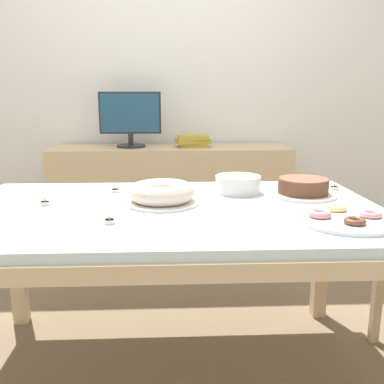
{
  "coord_description": "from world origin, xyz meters",
  "views": [
    {
      "loc": [
        0.01,
        -1.68,
        1.19
      ],
      "look_at": [
        0.09,
        0.0,
        0.81
      ],
      "focal_mm": 40.0,
      "sensor_mm": 36.0,
      "label": 1
    }
  ],
  "objects_px": {
    "cake_golden_bundt": "(162,194)",
    "tealight_centre": "(334,188)",
    "tealight_right_edge": "(45,203)",
    "tealight_left_edge": "(115,190)",
    "cake_chocolate_round": "(303,188)",
    "computer_monitor": "(130,120)",
    "pastry_platter": "(345,218)",
    "plate_stack": "(238,184)",
    "tealight_near_cakes": "(137,185)",
    "book_stack": "(193,141)",
    "tealight_near_front": "(109,221)"
  },
  "relations": [
    {
      "from": "cake_golden_bundt",
      "to": "tealight_centre",
      "type": "xyz_separation_m",
      "value": [
        0.82,
        0.24,
        -0.03
      ]
    },
    {
      "from": "tealight_right_edge",
      "to": "tealight_left_edge",
      "type": "xyz_separation_m",
      "value": [
        0.26,
        0.23,
        0.0
      ]
    },
    {
      "from": "cake_chocolate_round",
      "to": "tealight_left_edge",
      "type": "distance_m",
      "value": 0.86
    },
    {
      "from": "computer_monitor",
      "to": "tealight_right_edge",
      "type": "bearing_deg",
      "value": -100.57
    },
    {
      "from": "computer_monitor",
      "to": "pastry_platter",
      "type": "relative_size",
      "value": 1.16
    },
    {
      "from": "cake_chocolate_round",
      "to": "plate_stack",
      "type": "height_order",
      "value": "same"
    },
    {
      "from": "pastry_platter",
      "to": "cake_chocolate_round",
      "type": "bearing_deg",
      "value": 94.49
    },
    {
      "from": "pastry_platter",
      "to": "tealight_centre",
      "type": "relative_size",
      "value": 9.13
    },
    {
      "from": "tealight_right_edge",
      "to": "tealight_centre",
      "type": "relative_size",
      "value": 1.0
    },
    {
      "from": "computer_monitor",
      "to": "cake_golden_bundt",
      "type": "relative_size",
      "value": 1.37
    },
    {
      "from": "plate_stack",
      "to": "tealight_right_edge",
      "type": "xyz_separation_m",
      "value": [
        -0.83,
        -0.2,
        -0.03
      ]
    },
    {
      "from": "cake_chocolate_round",
      "to": "pastry_platter",
      "type": "bearing_deg",
      "value": -85.51
    },
    {
      "from": "cake_chocolate_round",
      "to": "cake_golden_bundt",
      "type": "distance_m",
      "value": 0.64
    },
    {
      "from": "tealight_centre",
      "to": "tealight_near_cakes",
      "type": "bearing_deg",
      "value": 174.29
    },
    {
      "from": "cake_chocolate_round",
      "to": "tealight_right_edge",
      "type": "distance_m",
      "value": 1.12
    },
    {
      "from": "book_stack",
      "to": "tealight_left_edge",
      "type": "bearing_deg",
      "value": -111.63
    },
    {
      "from": "plate_stack",
      "to": "tealight_centre",
      "type": "bearing_deg",
      "value": 5.3
    },
    {
      "from": "pastry_platter",
      "to": "tealight_left_edge",
      "type": "height_order",
      "value": "pastry_platter"
    },
    {
      "from": "tealight_near_front",
      "to": "tealight_left_edge",
      "type": "distance_m",
      "value": 0.51
    },
    {
      "from": "tealight_centre",
      "to": "computer_monitor",
      "type": "bearing_deg",
      "value": 135.9
    },
    {
      "from": "tealight_near_front",
      "to": "tealight_near_cakes",
      "type": "xyz_separation_m",
      "value": [
        0.05,
        0.61,
        0.0
      ]
    },
    {
      "from": "tealight_left_edge",
      "to": "cake_chocolate_round",
      "type": "bearing_deg",
      "value": -7.24
    },
    {
      "from": "cake_golden_bundt",
      "to": "plate_stack",
      "type": "distance_m",
      "value": 0.4
    },
    {
      "from": "computer_monitor",
      "to": "tealight_right_edge",
      "type": "distance_m",
      "value": 1.32
    },
    {
      "from": "computer_monitor",
      "to": "plate_stack",
      "type": "height_order",
      "value": "computer_monitor"
    },
    {
      "from": "tealight_right_edge",
      "to": "tealight_left_edge",
      "type": "height_order",
      "value": "same"
    },
    {
      "from": "computer_monitor",
      "to": "tealight_centre",
      "type": "bearing_deg",
      "value": -44.1
    },
    {
      "from": "cake_golden_bundt",
      "to": "tealight_left_edge",
      "type": "height_order",
      "value": "cake_golden_bundt"
    },
    {
      "from": "tealight_near_front",
      "to": "tealight_centre",
      "type": "distance_m",
      "value": 1.12
    },
    {
      "from": "tealight_near_cakes",
      "to": "tealight_left_edge",
      "type": "distance_m",
      "value": 0.14
    },
    {
      "from": "cake_chocolate_round",
      "to": "tealight_centre",
      "type": "bearing_deg",
      "value": 32.62
    },
    {
      "from": "pastry_platter",
      "to": "tealight_left_edge",
      "type": "bearing_deg",
      "value": 149.87
    },
    {
      "from": "computer_monitor",
      "to": "cake_chocolate_round",
      "type": "height_order",
      "value": "computer_monitor"
    },
    {
      "from": "tealight_near_front",
      "to": "book_stack",
      "type": "bearing_deg",
      "value": 76.58
    },
    {
      "from": "cake_chocolate_round",
      "to": "tealight_near_front",
      "type": "distance_m",
      "value": 0.9
    },
    {
      "from": "computer_monitor",
      "to": "cake_chocolate_round",
      "type": "relative_size",
      "value": 1.44
    },
    {
      "from": "computer_monitor",
      "to": "plate_stack",
      "type": "bearing_deg",
      "value": -61.19
    },
    {
      "from": "tealight_centre",
      "to": "tealight_near_front",
      "type": "bearing_deg",
      "value": -152.54
    },
    {
      "from": "computer_monitor",
      "to": "book_stack",
      "type": "distance_m",
      "value": 0.46
    },
    {
      "from": "book_stack",
      "to": "cake_golden_bundt",
      "type": "bearing_deg",
      "value": -98.58
    },
    {
      "from": "tealight_right_edge",
      "to": "plate_stack",
      "type": "bearing_deg",
      "value": 13.5
    },
    {
      "from": "computer_monitor",
      "to": "plate_stack",
      "type": "distance_m",
      "value": 1.25
    },
    {
      "from": "tealight_right_edge",
      "to": "tealight_near_cakes",
      "type": "distance_m",
      "value": 0.49
    },
    {
      "from": "tealight_near_front",
      "to": "tealight_left_edge",
      "type": "height_order",
      "value": "same"
    },
    {
      "from": "computer_monitor",
      "to": "cake_golden_bundt",
      "type": "bearing_deg",
      "value": -79.16
    },
    {
      "from": "book_stack",
      "to": "tealight_centre",
      "type": "height_order",
      "value": "book_stack"
    },
    {
      "from": "cake_chocolate_round",
      "to": "tealight_centre",
      "type": "xyz_separation_m",
      "value": [
        0.19,
        0.12,
        -0.03
      ]
    },
    {
      "from": "cake_golden_bundt",
      "to": "tealight_near_cakes",
      "type": "height_order",
      "value": "cake_golden_bundt"
    },
    {
      "from": "book_stack",
      "to": "tealight_near_front",
      "type": "height_order",
      "value": "book_stack"
    },
    {
      "from": "tealight_near_cakes",
      "to": "computer_monitor",
      "type": "bearing_deg",
      "value": 97.0
    }
  ]
}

